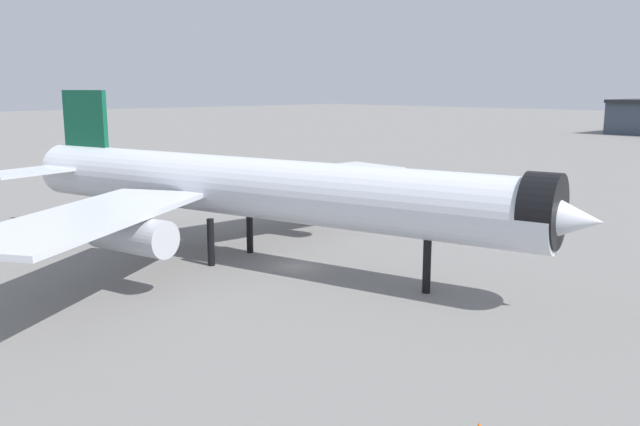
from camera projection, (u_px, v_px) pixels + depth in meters
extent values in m
plane|color=slate|center=(296.00, 267.00, 60.92)|extent=(900.00, 900.00, 0.00)
cylinder|color=silver|center=(253.00, 188.00, 60.96)|extent=(54.43, 18.90, 5.54)
cone|color=silver|center=(558.00, 218.00, 46.66)|extent=(7.25, 6.77, 5.43)
cone|color=silver|center=(63.00, 169.00, 75.26)|extent=(8.28, 6.88, 5.26)
cylinder|color=black|center=(543.00, 211.00, 47.16)|extent=(3.80, 6.04, 5.59)
cube|color=silver|center=(304.00, 174.00, 75.84)|extent=(10.33, 25.15, 0.44)
cylinder|color=#B7BAC1|center=(300.00, 194.00, 73.04)|extent=(8.18, 4.85, 3.05)
cube|color=silver|center=(89.00, 217.00, 50.73)|extent=(20.58, 25.51, 0.44)
cylinder|color=#B7BAC1|center=(132.00, 235.00, 52.85)|extent=(8.18, 4.85, 3.05)
cube|color=#0F5138|center=(86.00, 131.00, 72.14)|extent=(6.50, 2.16, 8.86)
cube|color=silver|center=(126.00, 160.00, 78.69)|extent=(7.21, 10.77, 0.33)
cube|color=silver|center=(31.00, 172.00, 68.19)|extent=(7.21, 10.77, 0.33)
cylinder|color=black|center=(427.00, 266.00, 52.74)|extent=(0.66, 0.66, 4.43)
cylinder|color=black|center=(250.00, 231.00, 65.74)|extent=(0.66, 0.66, 4.43)
cylinder|color=black|center=(211.00, 242.00, 60.90)|extent=(0.66, 0.66, 4.43)
cube|color=black|center=(341.00, 198.00, 95.95)|extent=(2.22, 3.46, 0.30)
cube|color=#E5B70C|center=(336.00, 193.00, 95.31)|extent=(1.83, 1.58, 1.20)
cube|color=#1E2D38|center=(332.00, 192.00, 94.96)|extent=(1.33, 0.35, 0.60)
cube|color=#E5B70C|center=(345.00, 194.00, 96.13)|extent=(1.96, 2.21, 0.90)
cylinder|color=black|center=(338.00, 200.00, 94.73)|extent=(0.42, 0.74, 0.70)
cylinder|color=black|center=(332.00, 199.00, 96.06)|extent=(0.42, 0.74, 0.70)
cylinder|color=black|center=(351.00, 199.00, 95.89)|extent=(0.42, 0.74, 0.70)
cylinder|color=black|center=(345.00, 197.00, 97.22)|extent=(0.42, 0.74, 0.70)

